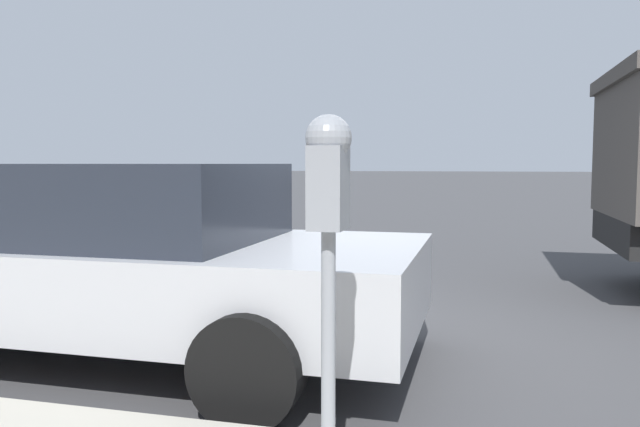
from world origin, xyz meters
name	(u,v)px	position (x,y,z in m)	size (l,w,h in m)	color
ground_plane	(332,336)	(0.00, 0.00, 0.00)	(220.00, 220.00, 0.00)	#424244
parking_meter	(329,201)	(-2.54, -0.58, 1.29)	(0.21, 0.19, 1.49)	gray
car_silver	(116,255)	(-0.90, 1.46, 0.77)	(2.19, 4.43, 1.45)	#B7BABF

